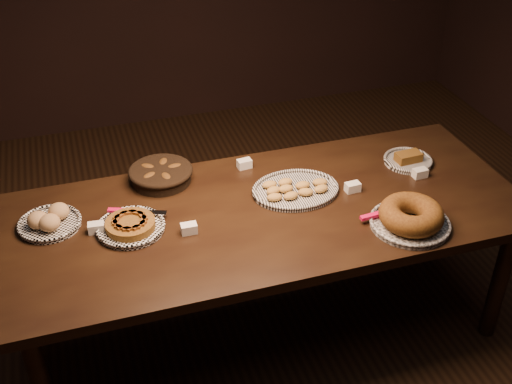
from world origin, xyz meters
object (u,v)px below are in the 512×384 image
object	(u,v)px
apple_tart_plate	(131,226)
buffet_table	(267,222)
bundt_cake_plate	(411,217)
madeleine_platter	(295,189)

from	to	relation	value
apple_tart_plate	buffet_table	bearing A→B (deg)	-19.57
apple_tart_plate	bundt_cake_plate	distance (m)	1.23
bundt_cake_plate	madeleine_platter	bearing A→B (deg)	140.12
buffet_table	apple_tart_plate	distance (m)	0.63
apple_tart_plate	bundt_cake_plate	size ratio (longest dim) A/B	0.85
buffet_table	bundt_cake_plate	bearing A→B (deg)	-28.99
madeleine_platter	buffet_table	bearing A→B (deg)	-151.32
buffet_table	apple_tart_plate	bearing A→B (deg)	176.96
madeleine_platter	bundt_cake_plate	xyz separation A→B (m)	(0.39, -0.40, 0.03)
buffet_table	bundt_cake_plate	size ratio (longest dim) A/B	6.29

